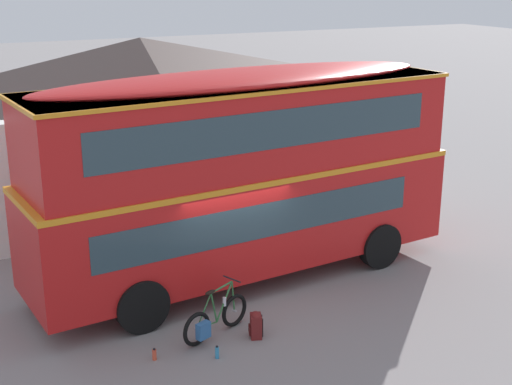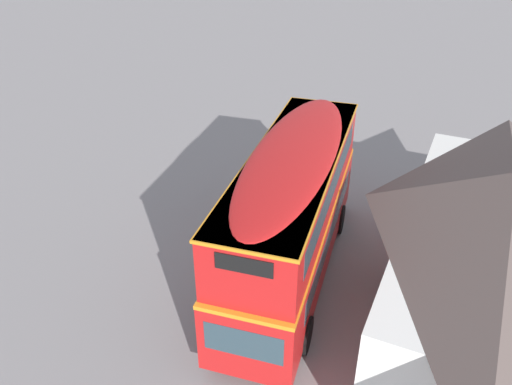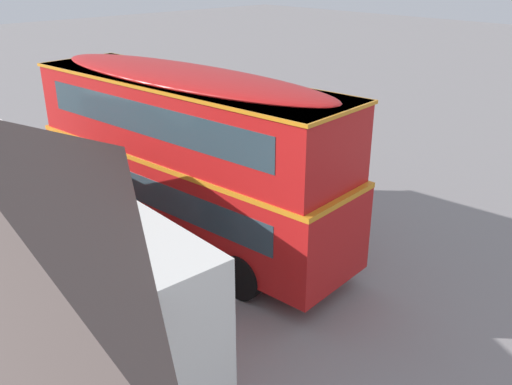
{
  "view_description": "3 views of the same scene",
  "coord_description": "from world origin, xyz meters",
  "px_view_note": "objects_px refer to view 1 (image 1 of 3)",
  "views": [
    {
      "loc": [
        -5.77,
        -13.2,
        6.87
      ],
      "look_at": [
        0.66,
        -0.14,
        2.3
      ],
      "focal_mm": 50.38,
      "sensor_mm": 36.0,
      "label": 1
    },
    {
      "loc": [
        13.56,
        4.75,
        11.25
      ],
      "look_at": [
        -0.15,
        -0.94,
        2.38
      ],
      "focal_mm": 35.45,
      "sensor_mm": 36.0,
      "label": 2
    },
    {
      "loc": [
        -10.53,
        8.82,
        7.33
      ],
      "look_at": [
        -0.94,
        -0.25,
        1.69
      ],
      "focal_mm": 38.68,
      "sensor_mm": 36.0,
      "label": 3
    }
  ],
  "objects_px": {
    "double_decker_bus": "(244,167)",
    "touring_bicycle": "(215,319)",
    "backpack_on_ground": "(256,325)",
    "water_bottle_blue_sports": "(217,352)",
    "water_bottle_red_squeeze": "(154,355)"
  },
  "relations": [
    {
      "from": "double_decker_bus",
      "to": "touring_bicycle",
      "type": "height_order",
      "value": "double_decker_bus"
    },
    {
      "from": "double_decker_bus",
      "to": "water_bottle_red_squeeze",
      "type": "distance_m",
      "value": 4.77
    },
    {
      "from": "backpack_on_ground",
      "to": "water_bottle_blue_sports",
      "type": "relative_size",
      "value": 2.08
    },
    {
      "from": "backpack_on_ground",
      "to": "double_decker_bus",
      "type": "bearing_deg",
      "value": 68.88
    },
    {
      "from": "double_decker_bus",
      "to": "touring_bicycle",
      "type": "distance_m",
      "value": 3.67
    },
    {
      "from": "double_decker_bus",
      "to": "water_bottle_blue_sports",
      "type": "relative_size",
      "value": 40.12
    },
    {
      "from": "double_decker_bus",
      "to": "touring_bicycle",
      "type": "relative_size",
      "value": 6.18
    },
    {
      "from": "touring_bicycle",
      "to": "double_decker_bus",
      "type": "bearing_deg",
      "value": 52.88
    },
    {
      "from": "touring_bicycle",
      "to": "backpack_on_ground",
      "type": "bearing_deg",
      "value": -27.08
    },
    {
      "from": "double_decker_bus",
      "to": "backpack_on_ground",
      "type": "xyz_separation_m",
      "value": [
        -1.03,
        -2.67,
        -2.37
      ]
    },
    {
      "from": "backpack_on_ground",
      "to": "water_bottle_red_squeeze",
      "type": "relative_size",
      "value": 2.26
    },
    {
      "from": "double_decker_bus",
      "to": "touring_bicycle",
      "type": "bearing_deg",
      "value": -127.12
    },
    {
      "from": "double_decker_bus",
      "to": "backpack_on_ground",
      "type": "distance_m",
      "value": 3.72
    },
    {
      "from": "double_decker_bus",
      "to": "water_bottle_blue_sports",
      "type": "distance_m",
      "value": 4.46
    },
    {
      "from": "touring_bicycle",
      "to": "water_bottle_red_squeeze",
      "type": "bearing_deg",
      "value": -166.98
    }
  ]
}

